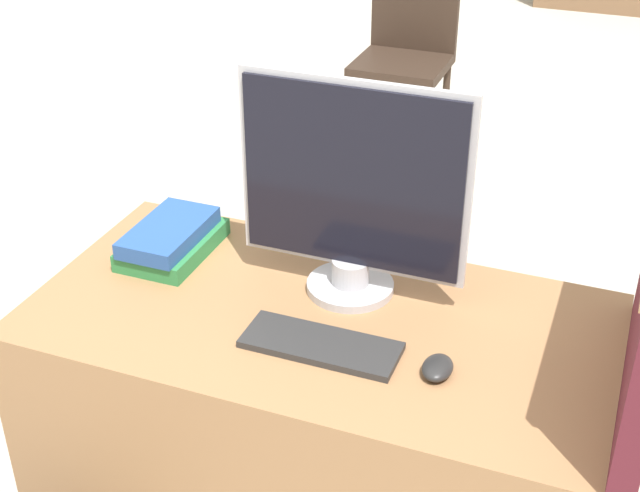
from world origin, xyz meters
TOP-DOWN VIEW (x-y plane):
  - desk at (0.00, 0.34)m, footprint 1.31×0.68m
  - carrel_divider at (0.68, 0.31)m, footprint 0.07×0.63m
  - monitor at (0.03, 0.46)m, footprint 0.53×0.20m
  - keyboard at (0.05, 0.23)m, footprint 0.34×0.13m
  - mouse at (0.30, 0.23)m, footprint 0.06×0.09m
  - book_stack at (-0.44, 0.46)m, footprint 0.18×0.29m
  - far_chair at (-0.56, 2.97)m, footprint 0.44×0.44m

SIDE VIEW (x-z plane):
  - desk at x=0.00m, z-range 0.00..0.74m
  - far_chair at x=-0.56m, z-range 0.07..0.95m
  - carrel_divider at x=0.68m, z-range 0.01..1.18m
  - keyboard at x=0.05m, z-range 0.74..0.76m
  - mouse at x=0.30m, z-range 0.74..0.77m
  - book_stack at x=-0.44m, z-range 0.74..0.82m
  - monitor at x=0.03m, z-range 0.74..1.25m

